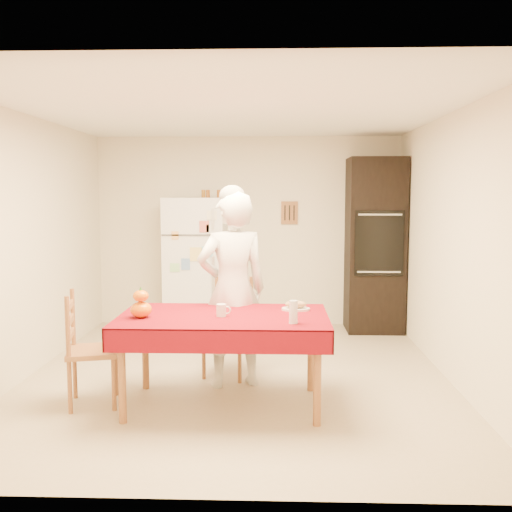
{
  "coord_description": "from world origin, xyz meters",
  "views": [
    {
      "loc": [
        0.37,
        -5.33,
        1.74
      ],
      "look_at": [
        0.18,
        0.2,
        1.14
      ],
      "focal_mm": 40.0,
      "sensor_mm": 36.0,
      "label": 1
    }
  ],
  "objects_px": {
    "refrigerator": "(196,264)",
    "wine_glass": "(293,312)",
    "seated_woman": "(233,290)",
    "oven_cabinet": "(375,245)",
    "dining_table": "(223,323)",
    "chair_far": "(230,322)",
    "bread_plate": "(296,309)",
    "chair_left": "(85,345)",
    "coffee_mug": "(221,310)",
    "pumpkin_lower": "(141,310)"
  },
  "relations": [
    {
      "from": "chair_left",
      "to": "bread_plate",
      "type": "relative_size",
      "value": 3.96
    },
    {
      "from": "refrigerator",
      "to": "oven_cabinet",
      "type": "bearing_deg",
      "value": 1.18
    },
    {
      "from": "seated_woman",
      "to": "oven_cabinet",
      "type": "bearing_deg",
      "value": -145.49
    },
    {
      "from": "coffee_mug",
      "to": "chair_far",
      "type": "bearing_deg",
      "value": 90.02
    },
    {
      "from": "oven_cabinet",
      "to": "wine_glass",
      "type": "height_order",
      "value": "oven_cabinet"
    },
    {
      "from": "chair_far",
      "to": "wine_glass",
      "type": "distance_m",
      "value": 1.31
    },
    {
      "from": "pumpkin_lower",
      "to": "bread_plate",
      "type": "xyz_separation_m",
      "value": [
        1.25,
        0.33,
        -0.05
      ]
    },
    {
      "from": "oven_cabinet",
      "to": "wine_glass",
      "type": "xyz_separation_m",
      "value": [
        -1.12,
        -2.98,
        -0.25
      ]
    },
    {
      "from": "seated_woman",
      "to": "coffee_mug",
      "type": "height_order",
      "value": "seated_woman"
    },
    {
      "from": "chair_left",
      "to": "coffee_mug",
      "type": "distance_m",
      "value": 1.17
    },
    {
      "from": "refrigerator",
      "to": "dining_table",
      "type": "distance_m",
      "value": 2.73
    },
    {
      "from": "chair_far",
      "to": "refrigerator",
      "type": "bearing_deg",
      "value": 123.84
    },
    {
      "from": "chair_left",
      "to": "coffee_mug",
      "type": "xyz_separation_m",
      "value": [
        1.13,
        -0.03,
        0.3
      ]
    },
    {
      "from": "coffee_mug",
      "to": "bread_plate",
      "type": "distance_m",
      "value": 0.67
    },
    {
      "from": "oven_cabinet",
      "to": "coffee_mug",
      "type": "relative_size",
      "value": 22.0
    },
    {
      "from": "wine_glass",
      "to": "bread_plate",
      "type": "height_order",
      "value": "wine_glass"
    },
    {
      "from": "oven_cabinet",
      "to": "coffee_mug",
      "type": "height_order",
      "value": "oven_cabinet"
    },
    {
      "from": "wine_glass",
      "to": "coffee_mug",
      "type": "bearing_deg",
      "value": 158.18
    },
    {
      "from": "oven_cabinet",
      "to": "pumpkin_lower",
      "type": "distance_m",
      "value": 3.67
    },
    {
      "from": "oven_cabinet",
      "to": "bread_plate",
      "type": "distance_m",
      "value": 2.73
    },
    {
      "from": "chair_far",
      "to": "pumpkin_lower",
      "type": "bearing_deg",
      "value": -107.47
    },
    {
      "from": "oven_cabinet",
      "to": "wine_glass",
      "type": "relative_size",
      "value": 12.5
    },
    {
      "from": "refrigerator",
      "to": "chair_left",
      "type": "relative_size",
      "value": 1.79
    },
    {
      "from": "oven_cabinet",
      "to": "dining_table",
      "type": "bearing_deg",
      "value": -121.9
    },
    {
      "from": "dining_table",
      "to": "wine_glass",
      "type": "relative_size",
      "value": 9.66
    },
    {
      "from": "pumpkin_lower",
      "to": "seated_woman",
      "type": "bearing_deg",
      "value": 42.22
    },
    {
      "from": "chair_far",
      "to": "coffee_mug",
      "type": "xyz_separation_m",
      "value": [
        0.0,
        -0.89,
        0.3
      ]
    },
    {
      "from": "chair_far",
      "to": "wine_glass",
      "type": "xyz_separation_m",
      "value": [
        0.57,
        -1.12,
        0.34
      ]
    },
    {
      "from": "coffee_mug",
      "to": "wine_glass",
      "type": "bearing_deg",
      "value": -21.82
    },
    {
      "from": "chair_left",
      "to": "wine_glass",
      "type": "distance_m",
      "value": 1.76
    },
    {
      "from": "oven_cabinet",
      "to": "refrigerator",
      "type": "bearing_deg",
      "value": -178.82
    },
    {
      "from": "dining_table",
      "to": "seated_woman",
      "type": "height_order",
      "value": "seated_woman"
    },
    {
      "from": "seated_woman",
      "to": "bread_plate",
      "type": "xyz_separation_m",
      "value": [
        0.56,
        -0.29,
        -0.11
      ]
    },
    {
      "from": "refrigerator",
      "to": "wine_glass",
      "type": "xyz_separation_m",
      "value": [
        1.16,
        -2.94,
        -0.0
      ]
    },
    {
      "from": "oven_cabinet",
      "to": "wine_glass",
      "type": "distance_m",
      "value": 3.2
    },
    {
      "from": "refrigerator",
      "to": "chair_far",
      "type": "relative_size",
      "value": 1.79
    },
    {
      "from": "pumpkin_lower",
      "to": "chair_left",
      "type": "bearing_deg",
      "value": 169.64
    },
    {
      "from": "oven_cabinet",
      "to": "dining_table",
      "type": "distance_m",
      "value": 3.22
    },
    {
      "from": "refrigerator",
      "to": "chair_far",
      "type": "distance_m",
      "value": 1.93
    },
    {
      "from": "wine_glass",
      "to": "bread_plate",
      "type": "xyz_separation_m",
      "value": [
        0.04,
        0.5,
        -0.08
      ]
    },
    {
      "from": "wine_glass",
      "to": "seated_woman",
      "type": "bearing_deg",
      "value": 123.65
    },
    {
      "from": "refrigerator",
      "to": "bread_plate",
      "type": "bearing_deg",
      "value": -63.95
    },
    {
      "from": "dining_table",
      "to": "pumpkin_lower",
      "type": "bearing_deg",
      "value": -170.31
    },
    {
      "from": "refrigerator",
      "to": "coffee_mug",
      "type": "distance_m",
      "value": 2.77
    },
    {
      "from": "seated_woman",
      "to": "chair_left",
      "type": "bearing_deg",
      "value": 5.6
    },
    {
      "from": "refrigerator",
      "to": "bread_plate",
      "type": "height_order",
      "value": "refrigerator"
    },
    {
      "from": "oven_cabinet",
      "to": "pumpkin_lower",
      "type": "xyz_separation_m",
      "value": [
        -2.34,
        -2.82,
        -0.27
      ]
    },
    {
      "from": "chair_far",
      "to": "coffee_mug",
      "type": "relative_size",
      "value": 9.5
    },
    {
      "from": "dining_table",
      "to": "coffee_mug",
      "type": "distance_m",
      "value": 0.13
    },
    {
      "from": "oven_cabinet",
      "to": "coffee_mug",
      "type": "bearing_deg",
      "value": -121.66
    }
  ]
}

